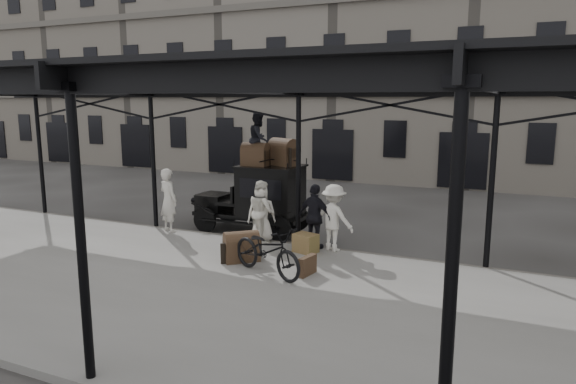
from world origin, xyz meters
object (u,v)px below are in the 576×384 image
steamer_trunk_platform (241,248)px  steamer_trunk_roof_near (255,156)px  bicycle (267,250)px  porter_left (168,200)px  porter_official (315,217)px  taxi (262,196)px

steamer_trunk_platform → steamer_trunk_roof_near: bearing=69.0°
bicycle → steamer_trunk_roof_near: (-2.21, 3.64, 1.75)m
porter_left → steamer_trunk_platform: size_ratio=2.26×
porter_official → taxi: bearing=-17.4°
porter_left → bicycle: 5.15m
taxi → bicycle: size_ratio=1.65×
porter_left → porter_official: bearing=-158.0°
bicycle → porter_official: bearing=16.6°
bicycle → steamer_trunk_platform: bicycle is taller
taxi → steamer_trunk_roof_near: steamer_trunk_roof_near is taller
porter_official → steamer_trunk_roof_near: (-2.45, 1.21, 1.43)m
porter_official → bicycle: bearing=98.3°
porter_official → porter_left: bearing=15.1°
steamer_trunk_platform → porter_official: bearing=11.4°
porter_official → steamer_trunk_roof_near: size_ratio=2.21×
bicycle → steamer_trunk_platform: bearing=80.4°
taxi → porter_left: 2.89m
taxi → bicycle: (2.12, -3.88, -0.47)m
bicycle → steamer_trunk_platform: size_ratio=2.55×
porter_official → steamer_trunk_roof_near: 3.08m
porter_left → steamer_trunk_roof_near: size_ratio=2.42×
bicycle → steamer_trunk_roof_near: bearing=53.7°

